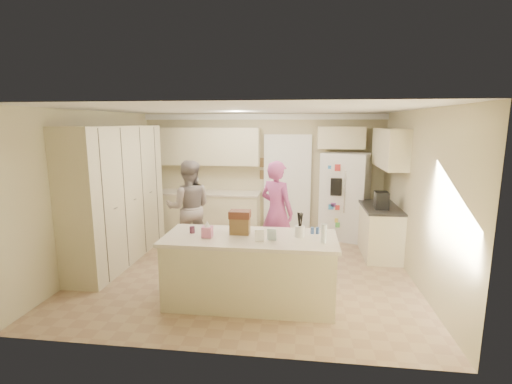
# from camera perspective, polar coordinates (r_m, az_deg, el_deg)

# --- Properties ---
(floor) EXTENTS (5.20, 4.60, 0.02)m
(floor) POSITION_cam_1_polar(r_m,az_deg,el_deg) (6.29, -1.33, -11.92)
(floor) COLOR #A08463
(floor) RESTS_ON ground
(ceiling) EXTENTS (5.20, 4.60, 0.02)m
(ceiling) POSITION_cam_1_polar(r_m,az_deg,el_deg) (5.82, -1.44, 12.66)
(ceiling) COLOR white
(ceiling) RESTS_ON wall_back
(wall_back) EXTENTS (5.20, 0.02, 2.60)m
(wall_back) POSITION_cam_1_polar(r_m,az_deg,el_deg) (8.18, 1.00, 2.85)
(wall_back) COLOR #C4B98F
(wall_back) RESTS_ON ground
(wall_front) EXTENTS (5.20, 0.02, 2.60)m
(wall_front) POSITION_cam_1_polar(r_m,az_deg,el_deg) (3.71, -6.66, -6.67)
(wall_front) COLOR #C4B98F
(wall_front) RESTS_ON ground
(wall_left) EXTENTS (0.02, 4.60, 2.60)m
(wall_left) POSITION_cam_1_polar(r_m,az_deg,el_deg) (6.81, -23.67, 0.39)
(wall_left) COLOR #C4B98F
(wall_left) RESTS_ON ground
(wall_right) EXTENTS (0.02, 4.60, 2.60)m
(wall_right) POSITION_cam_1_polar(r_m,az_deg,el_deg) (6.11, 23.61, -0.67)
(wall_right) COLOR #C4B98F
(wall_right) RESTS_ON ground
(crown_back) EXTENTS (5.20, 0.08, 0.12)m
(crown_back) POSITION_cam_1_polar(r_m,az_deg,el_deg) (8.06, 0.99, 11.50)
(crown_back) COLOR white
(crown_back) RESTS_ON wall_back
(pantry_bank) EXTENTS (0.60, 2.60, 2.35)m
(pantry_bank) POSITION_cam_1_polar(r_m,az_deg,el_deg) (6.85, -20.52, -0.39)
(pantry_bank) COLOR beige
(pantry_bank) RESTS_ON floor
(back_base_cab) EXTENTS (2.20, 0.60, 0.88)m
(back_base_cab) POSITION_cam_1_polar(r_m,az_deg,el_deg) (8.24, -7.24, -3.26)
(back_base_cab) COLOR beige
(back_base_cab) RESTS_ON floor
(back_countertop) EXTENTS (2.24, 0.63, 0.04)m
(back_countertop) POSITION_cam_1_polar(r_m,az_deg,el_deg) (8.14, -7.33, -0.13)
(back_countertop) COLOR beige
(back_countertop) RESTS_ON back_base_cab
(back_upper_cab) EXTENTS (2.20, 0.35, 0.80)m
(back_upper_cab) POSITION_cam_1_polar(r_m,az_deg,el_deg) (8.14, -7.26, 6.98)
(back_upper_cab) COLOR beige
(back_upper_cab) RESTS_ON wall_back
(doorway_opening) EXTENTS (0.90, 0.06, 2.10)m
(doorway_opening) POSITION_cam_1_polar(r_m,az_deg,el_deg) (8.15, 4.82, 1.01)
(doorway_opening) COLOR black
(doorway_opening) RESTS_ON floor
(doorway_casing) EXTENTS (1.02, 0.03, 2.22)m
(doorway_casing) POSITION_cam_1_polar(r_m,az_deg,el_deg) (8.12, 4.81, 0.97)
(doorway_casing) COLOR white
(doorway_casing) RESTS_ON floor
(wall_frame_upper) EXTENTS (0.15, 0.02, 0.20)m
(wall_frame_upper) POSITION_cam_1_polar(r_m,az_deg,el_deg) (8.11, 1.12, 4.56)
(wall_frame_upper) COLOR brown
(wall_frame_upper) RESTS_ON wall_back
(wall_frame_lower) EXTENTS (0.15, 0.02, 0.20)m
(wall_frame_lower) POSITION_cam_1_polar(r_m,az_deg,el_deg) (8.14, 1.11, 2.67)
(wall_frame_lower) COLOR brown
(wall_frame_lower) RESTS_ON wall_back
(refrigerator) EXTENTS (1.09, 0.97, 1.80)m
(refrigerator) POSITION_cam_1_polar(r_m,az_deg,el_deg) (7.94, 13.51, -0.61)
(refrigerator) COLOR white
(refrigerator) RESTS_ON floor
(fridge_seam) EXTENTS (0.02, 0.02, 1.78)m
(fridge_seam) POSITION_cam_1_polar(r_m,az_deg,el_deg) (7.59, 13.80, -1.12)
(fridge_seam) COLOR gray
(fridge_seam) RESTS_ON refrigerator
(fridge_dispenser) EXTENTS (0.22, 0.03, 0.35)m
(fridge_dispenser) POSITION_cam_1_polar(r_m,az_deg,el_deg) (7.51, 12.22, 0.77)
(fridge_dispenser) COLOR black
(fridge_dispenser) RESTS_ON refrigerator
(fridge_handle_l) EXTENTS (0.02, 0.02, 0.85)m
(fridge_handle_l) POSITION_cam_1_polar(r_m,az_deg,el_deg) (7.54, 13.48, -0.02)
(fridge_handle_l) COLOR silver
(fridge_handle_l) RESTS_ON refrigerator
(fridge_handle_r) EXTENTS (0.02, 0.02, 0.85)m
(fridge_handle_r) POSITION_cam_1_polar(r_m,az_deg,el_deg) (7.55, 14.24, -0.04)
(fridge_handle_r) COLOR silver
(fridge_handle_r) RESTS_ON refrigerator
(over_fridge_cab) EXTENTS (0.95, 0.35, 0.45)m
(over_fridge_cab) POSITION_cam_1_polar(r_m,az_deg,el_deg) (7.92, 12.95, 8.15)
(over_fridge_cab) COLOR beige
(over_fridge_cab) RESTS_ON wall_back
(right_base_cab) EXTENTS (0.60, 1.20, 0.88)m
(right_base_cab) POSITION_cam_1_polar(r_m,az_deg,el_deg) (7.18, 18.49, -5.82)
(right_base_cab) COLOR beige
(right_base_cab) RESTS_ON floor
(right_countertop) EXTENTS (0.63, 1.24, 0.04)m
(right_countertop) POSITION_cam_1_polar(r_m,az_deg,el_deg) (7.06, 18.62, -2.24)
(right_countertop) COLOR #2D2B28
(right_countertop) RESTS_ON right_base_cab
(right_upper_cab) EXTENTS (0.35, 1.50, 0.70)m
(right_upper_cab) POSITION_cam_1_polar(r_m,az_deg,el_deg) (7.14, 19.87, 6.35)
(right_upper_cab) COLOR beige
(right_upper_cab) RESTS_ON wall_right
(coffee_maker) EXTENTS (0.22, 0.28, 0.30)m
(coffee_maker) POSITION_cam_1_polar(r_m,az_deg,el_deg) (6.83, 18.71, -1.21)
(coffee_maker) COLOR black
(coffee_maker) RESTS_ON right_countertop
(island_base) EXTENTS (2.20, 0.90, 0.88)m
(island_base) POSITION_cam_1_polar(r_m,az_deg,el_deg) (5.09, -0.92, -12.04)
(island_base) COLOR beige
(island_base) RESTS_ON floor
(island_top) EXTENTS (2.28, 0.96, 0.05)m
(island_top) POSITION_cam_1_polar(r_m,az_deg,el_deg) (4.93, -0.94, -7.10)
(island_top) COLOR beige
(island_top) RESTS_ON island_base
(utensil_crock) EXTENTS (0.13, 0.13, 0.15)m
(utensil_crock) POSITION_cam_1_polar(r_m,az_deg,el_deg) (4.90, 6.73, -6.05)
(utensil_crock) COLOR white
(utensil_crock) RESTS_ON island_top
(tissue_box) EXTENTS (0.13, 0.13, 0.14)m
(tissue_box) POSITION_cam_1_polar(r_m,az_deg,el_deg) (4.91, -7.50, -6.10)
(tissue_box) COLOR #CB6C9A
(tissue_box) RESTS_ON island_top
(tissue_plume) EXTENTS (0.08, 0.08, 0.08)m
(tissue_plume) POSITION_cam_1_polar(r_m,az_deg,el_deg) (4.88, -7.54, -4.86)
(tissue_plume) COLOR white
(tissue_plume) RESTS_ON tissue_box
(dollhouse_body) EXTENTS (0.26, 0.18, 0.22)m
(dollhouse_body) POSITION_cam_1_polar(r_m,az_deg,el_deg) (5.01, -2.49, -5.21)
(dollhouse_body) COLOR brown
(dollhouse_body) RESTS_ON island_top
(dollhouse_roof) EXTENTS (0.28, 0.20, 0.10)m
(dollhouse_roof) POSITION_cam_1_polar(r_m,az_deg,el_deg) (4.97, -2.50, -3.44)
(dollhouse_roof) COLOR #592D1E
(dollhouse_roof) RESTS_ON dollhouse_body
(jam_jar) EXTENTS (0.07, 0.07, 0.09)m
(jam_jar) POSITION_cam_1_polar(r_m,az_deg,el_deg) (5.13, -9.80, -5.75)
(jam_jar) COLOR #59263F
(jam_jar) RESTS_ON island_top
(greeting_card_a) EXTENTS (0.12, 0.06, 0.16)m
(greeting_card_a) POSITION_cam_1_polar(r_m,az_deg,el_deg) (4.69, 0.54, -6.68)
(greeting_card_a) COLOR white
(greeting_card_a) RESTS_ON island_top
(greeting_card_b) EXTENTS (0.12, 0.05, 0.16)m
(greeting_card_b) POSITION_cam_1_polar(r_m,az_deg,el_deg) (4.73, 2.43, -6.57)
(greeting_card_b) COLOR silver
(greeting_card_b) RESTS_ON island_top
(water_bottle) EXTENTS (0.07, 0.07, 0.24)m
(water_bottle) POSITION_cam_1_polar(r_m,az_deg,el_deg) (4.71, 10.39, -6.29)
(water_bottle) COLOR silver
(water_bottle) RESTS_ON island_top
(shaker_salt) EXTENTS (0.05, 0.05, 0.09)m
(shaker_salt) POSITION_cam_1_polar(r_m,az_deg,el_deg) (5.08, 8.66, -5.87)
(shaker_salt) COLOR #335392
(shaker_salt) RESTS_ON island_top
(shaker_pepper) EXTENTS (0.05, 0.05, 0.09)m
(shaker_pepper) POSITION_cam_1_polar(r_m,az_deg,el_deg) (5.08, 9.46, -5.88)
(shaker_pepper) COLOR #335392
(shaker_pepper) RESTS_ON island_top
(teen_boy) EXTENTS (0.97, 0.84, 1.74)m
(teen_boy) POSITION_cam_1_polar(r_m,az_deg,el_deg) (6.92, -10.27, -2.37)
(teen_boy) COLOR gray
(teen_boy) RESTS_ON floor
(teen_girl) EXTENTS (0.77, 0.71, 1.77)m
(teen_girl) POSITION_cam_1_polar(r_m,az_deg,el_deg) (6.43, 3.20, -3.03)
(teen_girl) COLOR #C14DA3
(teen_girl) RESTS_ON floor
(fridge_magnets) EXTENTS (0.76, 0.02, 1.44)m
(fridge_magnets) POSITION_cam_1_polar(r_m,az_deg,el_deg) (7.58, 13.81, -1.13)
(fridge_magnets) COLOR tan
(fridge_magnets) RESTS_ON refrigerator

